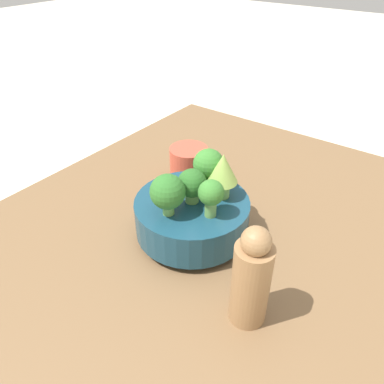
# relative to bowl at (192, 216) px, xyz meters

# --- Properties ---
(ground_plane) EXTENTS (6.00, 6.00, 0.00)m
(ground_plane) POSITION_rel_bowl_xyz_m (-0.01, -0.01, -0.08)
(ground_plane) COLOR beige
(table) EXTENTS (1.10, 0.81, 0.03)m
(table) POSITION_rel_bowl_xyz_m (-0.01, -0.01, -0.06)
(table) COLOR brown
(table) RESTS_ON ground_plane
(bowl) EXTENTS (0.21, 0.21, 0.08)m
(bowl) POSITION_rel_bowl_xyz_m (0.00, 0.00, 0.00)
(bowl) COLOR navy
(bowl) RESTS_ON table
(broccoli_floret_front) EXTENTS (0.04, 0.04, 0.07)m
(broccoli_floret_front) POSITION_rel_bowl_xyz_m (-0.01, -0.05, 0.08)
(broccoli_floret_front) COLOR #609347
(broccoli_floret_front) RESTS_ON bowl
(broccoli_floret_left) EXTENTS (0.06, 0.06, 0.08)m
(broccoli_floret_left) POSITION_rel_bowl_xyz_m (-0.05, 0.01, 0.08)
(broccoli_floret_left) COLOR #6BA34C
(broccoli_floret_left) RESTS_ON bowl
(romanesco_piece_near) EXTENTS (0.05, 0.05, 0.09)m
(romanesco_piece_near) POSITION_rel_bowl_xyz_m (0.04, -0.03, 0.09)
(romanesco_piece_near) COLOR #6BA34C
(romanesco_piece_near) RESTS_ON bowl
(broccoli_floret_center) EXTENTS (0.05, 0.05, 0.06)m
(broccoli_floret_center) POSITION_rel_bowl_xyz_m (-0.00, 0.00, 0.07)
(broccoli_floret_center) COLOR #609347
(broccoli_floret_center) RESTS_ON bowl
(broccoli_floret_right) EXTENTS (0.06, 0.06, 0.08)m
(broccoli_floret_right) POSITION_rel_bowl_xyz_m (0.05, 0.00, 0.08)
(broccoli_floret_right) COLOR #6BA34C
(broccoli_floret_right) RESTS_ON bowl
(cup) EXTENTS (0.09, 0.09, 0.08)m
(cup) POSITION_rel_bowl_xyz_m (0.15, 0.12, -0.00)
(cup) COLOR #C64C38
(cup) RESTS_ON table
(pepper_mill) EXTENTS (0.06, 0.06, 0.17)m
(pepper_mill) POSITION_rel_bowl_xyz_m (-0.10, -0.18, 0.04)
(pepper_mill) COLOR #997047
(pepper_mill) RESTS_ON table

